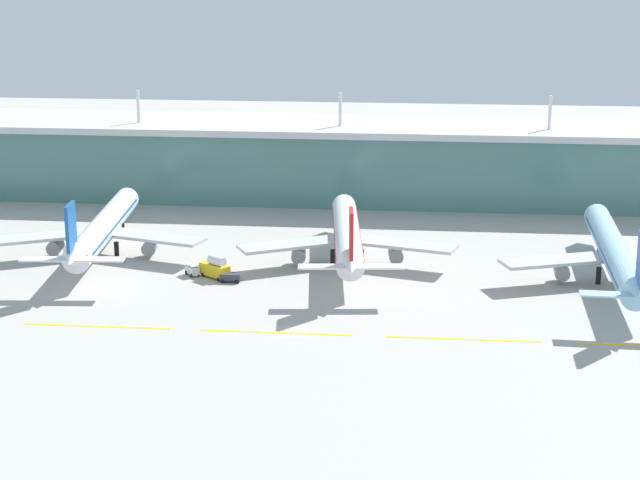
{
  "coord_description": "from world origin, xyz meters",
  "views": [
    {
      "loc": [
        23.23,
        -182.49,
        68.16
      ],
      "look_at": [
        1.02,
        38.07,
        7.0
      ],
      "focal_mm": 59.56,
      "sensor_mm": 36.0,
      "label": 1
    }
  ],
  "objects_px": {
    "airliner_middle": "(347,235)",
    "baggage_cart": "(192,270)",
    "airliner_near": "(103,228)",
    "airliner_far": "(615,253)",
    "fuel_truck": "(215,268)",
    "pushback_tug": "(231,277)"
  },
  "relations": [
    {
      "from": "airliner_middle",
      "to": "baggage_cart",
      "type": "height_order",
      "value": "airliner_middle"
    },
    {
      "from": "airliner_near",
      "to": "airliner_far",
      "type": "relative_size",
      "value": 0.92
    },
    {
      "from": "airliner_far",
      "to": "fuel_truck",
      "type": "height_order",
      "value": "airliner_far"
    },
    {
      "from": "baggage_cart",
      "to": "pushback_tug",
      "type": "distance_m",
      "value": 9.71
    },
    {
      "from": "airliner_middle",
      "to": "baggage_cart",
      "type": "xyz_separation_m",
      "value": [
        -32.45,
        -12.42,
        -5.19
      ]
    },
    {
      "from": "airliner_far",
      "to": "baggage_cart",
      "type": "distance_m",
      "value": 89.64
    },
    {
      "from": "airliner_middle",
      "to": "fuel_truck",
      "type": "bearing_deg",
      "value": -153.16
    },
    {
      "from": "fuel_truck",
      "to": "baggage_cart",
      "type": "bearing_deg",
      "value": 165.89
    },
    {
      "from": "fuel_truck",
      "to": "pushback_tug",
      "type": "xyz_separation_m",
      "value": [
        3.73,
        -2.27,
        -1.16
      ]
    },
    {
      "from": "airliner_far",
      "to": "fuel_truck",
      "type": "distance_m",
      "value": 84.39
    },
    {
      "from": "airliner_far",
      "to": "airliner_middle",
      "type": "bearing_deg",
      "value": 171.61
    },
    {
      "from": "airliner_far",
      "to": "baggage_cart",
      "type": "relative_size",
      "value": 18.3
    },
    {
      "from": "airliner_near",
      "to": "airliner_far",
      "type": "bearing_deg",
      "value": -4.63
    },
    {
      "from": "airliner_middle",
      "to": "airliner_far",
      "type": "xyz_separation_m",
      "value": [
        56.95,
        -8.4,
        0.01
      ]
    },
    {
      "from": "airliner_near",
      "to": "baggage_cart",
      "type": "distance_m",
      "value": 27.43
    },
    {
      "from": "airliner_middle",
      "to": "airliner_near",
      "type": "bearing_deg",
      "value": 179.24
    },
    {
      "from": "airliner_near",
      "to": "fuel_truck",
      "type": "relative_size",
      "value": 9.02
    },
    {
      "from": "airliner_near",
      "to": "baggage_cart",
      "type": "bearing_deg",
      "value": -29.25
    },
    {
      "from": "airliner_far",
      "to": "fuel_truck",
      "type": "bearing_deg",
      "value": -176.36
    },
    {
      "from": "airliner_far",
      "to": "baggage_cart",
      "type": "bearing_deg",
      "value": -177.42
    },
    {
      "from": "airliner_near",
      "to": "pushback_tug",
      "type": "height_order",
      "value": "airliner_near"
    },
    {
      "from": "airliner_near",
      "to": "baggage_cart",
      "type": "height_order",
      "value": "airliner_near"
    }
  ]
}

